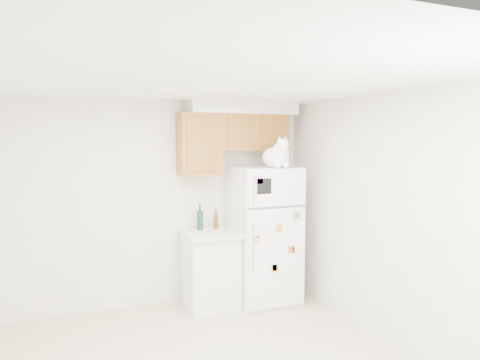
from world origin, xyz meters
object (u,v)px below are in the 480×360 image
cat (277,156)px  base_counter (210,269)px  bottle_green (200,217)px  bottle_amber (216,219)px  storage_box_front (279,163)px  refrigerator (264,234)px  storage_box_back (277,162)px

cat → base_counter: bearing=155.7°
bottle_green → bottle_amber: 0.21m
base_counter → storage_box_front: size_ratio=6.13×
cat → bottle_green: size_ratio=1.64×
storage_box_front → bottle_amber: (-0.72, 0.31, -0.70)m
base_counter → bottle_green: bearing=116.4°
bottle_green → bottle_amber: bottle_green is taller
refrigerator → bottle_green: bearing=163.2°
bottle_green → storage_box_back: bearing=-11.5°
refrigerator → cat: 1.02m
storage_box_front → bottle_amber: size_ratio=0.58×
refrigerator → storage_box_front: (0.16, -0.09, 0.89)m
storage_box_back → bottle_green: (-0.96, 0.20, -0.67)m
cat → refrigerator: bearing=99.8°
refrigerator → cat: (0.04, -0.26, 0.99)m
bottle_green → storage_box_front: bearing=-19.2°
base_counter → bottle_green: 0.65m
base_counter → cat: bearing=-24.3°
storage_box_back → bottle_green: bearing=178.4°
storage_box_back → cat: bearing=-107.3°
cat → bottle_green: cat is taller
bottle_green → bottle_amber: (0.21, -0.01, -0.03)m
refrigerator → storage_box_front: size_ratio=11.33×
base_counter → storage_box_back: (0.89, -0.04, 1.29)m
refrigerator → bottle_amber: (-0.56, 0.22, 0.20)m
cat → bottle_green: 1.21m
base_counter → bottle_amber: bottle_amber is taller
cat → bottle_green: bearing=148.9°
storage_box_front → bottle_amber: 1.05m
refrigerator → bottle_green: size_ratio=5.21×
storage_box_front → bottle_green: 1.18m
storage_box_front → bottle_green: size_ratio=0.46×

